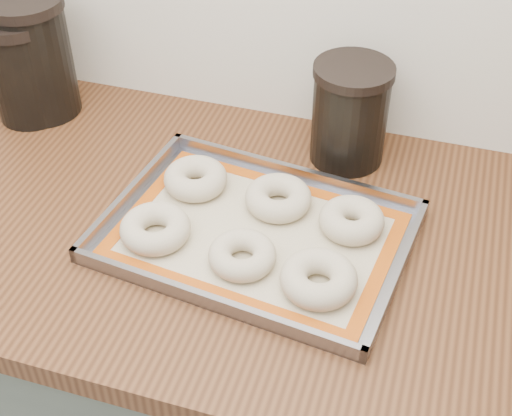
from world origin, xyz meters
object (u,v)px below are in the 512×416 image
(bagel_back_mid, at_px, (278,198))
(baking_tray, at_px, (256,234))
(canister_mid, at_px, (23,68))
(bagel_front_left, at_px, (155,228))
(bagel_front_mid, at_px, (242,255))
(bagel_back_left, at_px, (196,178))
(canister_left, at_px, (34,57))
(canister_right, at_px, (350,113))
(bagel_front_right, at_px, (319,279))
(bagel_back_right, at_px, (352,220))

(bagel_back_mid, bearing_deg, baking_tray, -100.94)
(bagel_back_mid, relative_size, canister_mid, 0.54)
(bagel_front_left, height_order, bagel_front_mid, bagel_front_left)
(bagel_back_left, distance_m, canister_left, 0.40)
(bagel_front_mid, xyz_separation_m, bagel_back_mid, (0.02, 0.14, 0.00))
(bagel_back_left, distance_m, bagel_back_mid, 0.15)
(bagel_front_left, relative_size, bagel_front_mid, 1.08)
(bagel_front_left, xyz_separation_m, canister_right, (0.24, 0.30, 0.07))
(baking_tray, height_order, bagel_back_mid, bagel_back_mid)
(bagel_front_left, xyz_separation_m, canister_left, (-0.35, 0.28, 0.09))
(bagel_front_right, height_order, bagel_back_right, same)
(bagel_back_right, bearing_deg, bagel_front_right, -98.30)
(canister_left, bearing_deg, bagel_back_right, -15.02)
(canister_left, relative_size, canister_mid, 1.15)
(canister_mid, bearing_deg, bagel_front_mid, -27.89)
(canister_mid, bearing_deg, bagel_back_right, -12.92)
(bagel_front_left, relative_size, canister_mid, 0.55)
(bagel_front_right, bearing_deg, bagel_front_mid, 172.68)
(baking_tray, bearing_deg, canister_right, 69.93)
(bagel_front_left, bearing_deg, bagel_back_right, 20.60)
(canister_mid, bearing_deg, bagel_front_right, -24.40)
(canister_right, bearing_deg, canister_left, -177.91)
(bagel_back_mid, distance_m, bagel_back_right, 0.13)
(bagel_front_mid, relative_size, bagel_front_right, 0.91)
(bagel_front_left, distance_m, bagel_front_mid, 0.15)
(canister_mid, relative_size, canister_right, 1.10)
(bagel_front_left, relative_size, bagel_back_right, 1.07)
(canister_right, bearing_deg, bagel_front_mid, -106.29)
(bagel_back_mid, bearing_deg, canister_left, 163.51)
(bagel_front_left, relative_size, bagel_front_right, 0.98)
(bagel_back_mid, relative_size, canister_right, 0.59)
(bagel_back_mid, bearing_deg, canister_right, 66.26)
(bagel_front_left, bearing_deg, bagel_front_mid, -5.73)
(canister_mid, xyz_separation_m, canister_right, (0.60, 0.04, -0.01))
(bagel_front_left, relative_size, canister_left, 0.48)
(bagel_front_right, bearing_deg, bagel_front_left, 173.55)
(bagel_front_right, xyz_separation_m, canister_right, (-0.03, 0.33, 0.07))
(bagel_back_right, bearing_deg, bagel_front_left, -159.40)
(bagel_back_left, relative_size, canister_left, 0.46)
(bagel_back_right, bearing_deg, canister_left, 164.98)
(bagel_front_mid, xyz_separation_m, canister_left, (-0.50, 0.29, 0.09))
(canister_left, relative_size, canister_right, 1.26)
(bagel_front_mid, bearing_deg, bagel_back_right, 41.08)
(bagel_front_mid, xyz_separation_m, bagel_front_right, (0.12, -0.02, 0.00))
(bagel_front_right, xyz_separation_m, bagel_back_left, (-0.25, 0.16, -0.00))
(bagel_front_left, height_order, bagel_back_right, bagel_back_right)
(bagel_front_left, distance_m, bagel_front_right, 0.27)
(bagel_back_left, xyz_separation_m, canister_mid, (-0.38, 0.12, 0.08))
(bagel_front_right, bearing_deg, bagel_back_mid, 123.69)
(baking_tray, xyz_separation_m, bagel_front_right, (0.12, -0.08, 0.02))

